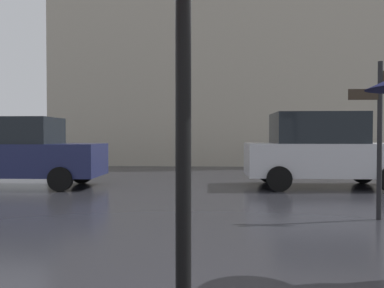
% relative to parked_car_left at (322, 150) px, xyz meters
% --- Properties ---
extents(parked_car_left, '(4.25, 2.03, 2.04)m').
position_rel_parked_car_left_xyz_m(parked_car_left, '(0.00, 0.00, 0.00)').
color(parked_car_left, silver).
rests_on(parked_car_left, ground).
extents(parked_car_right, '(4.53, 1.82, 1.91)m').
position_rel_parked_car_left_xyz_m(parked_car_right, '(-8.39, -0.39, -0.05)').
color(parked_car_right, '#1E234C').
rests_on(parked_car_right, ground).
extents(street_signpost, '(1.08, 0.08, 2.66)m').
position_rel_parked_car_left_xyz_m(street_signpost, '(-0.20, -4.17, 0.60)').
color(street_signpost, black).
rests_on(street_signpost, ground).
extents(building_block, '(15.49, 2.04, 12.36)m').
position_rel_parked_car_left_xyz_m(building_block, '(-2.94, 7.90, 5.16)').
color(building_block, '#B2A893').
rests_on(building_block, ground).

